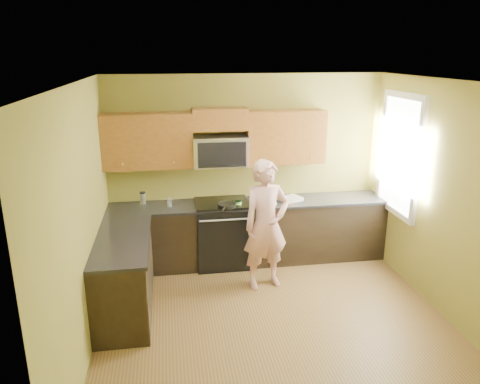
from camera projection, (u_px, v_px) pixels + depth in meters
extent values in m
plane|color=brown|center=(275.00, 324.00, 5.25)|extent=(4.00, 4.00, 0.00)
plane|color=white|center=(281.00, 82.00, 4.46)|extent=(4.00, 4.00, 0.00)
plane|color=olive|center=(246.00, 168.00, 6.74)|extent=(4.00, 0.00, 4.00)
plane|color=olive|center=(351.00, 316.00, 2.96)|extent=(4.00, 0.00, 4.00)
plane|color=olive|center=(82.00, 224.00, 4.55)|extent=(0.00, 4.00, 4.00)
plane|color=olive|center=(451.00, 204.00, 5.15)|extent=(0.00, 4.00, 4.00)
cube|color=black|center=(249.00, 233.00, 6.72)|extent=(4.00, 0.60, 0.88)
cube|color=black|center=(125.00, 276.00, 5.43)|extent=(0.60, 1.60, 0.88)
cube|color=black|center=(249.00, 203.00, 6.58)|extent=(4.00, 0.62, 0.04)
cube|color=black|center=(122.00, 240.00, 5.29)|extent=(0.62, 1.60, 0.04)
cube|color=brown|center=(220.00, 119.00, 6.30)|extent=(0.76, 0.33, 0.30)
imported|color=#F07F78|center=(266.00, 225.00, 5.89)|extent=(0.70, 0.54, 1.71)
cube|color=#B27F47|center=(288.00, 203.00, 6.52)|extent=(0.13, 0.13, 0.01)
ellipsoid|color=silver|center=(273.00, 204.00, 6.41)|extent=(0.13, 0.14, 0.06)
ellipsoid|color=silver|center=(264.00, 198.00, 6.65)|extent=(0.14, 0.15, 0.07)
cube|color=white|center=(290.00, 199.00, 6.64)|extent=(0.37, 0.34, 0.05)
cylinder|color=silver|center=(169.00, 202.00, 6.40)|extent=(0.07, 0.07, 0.12)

